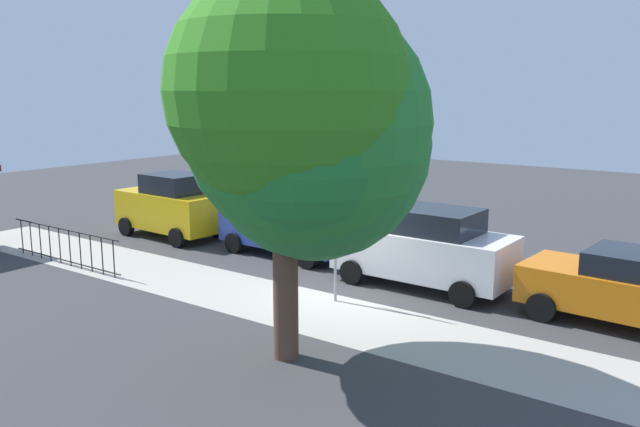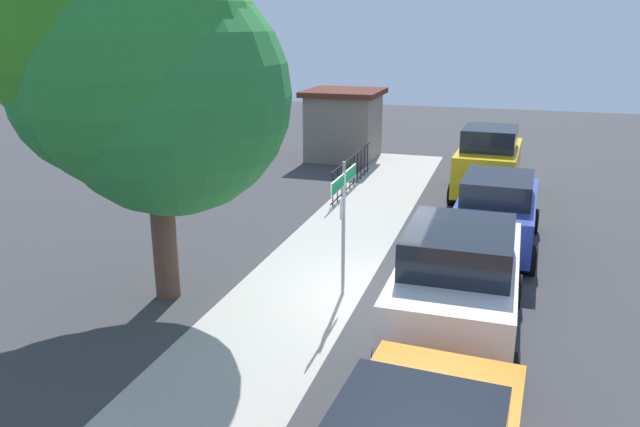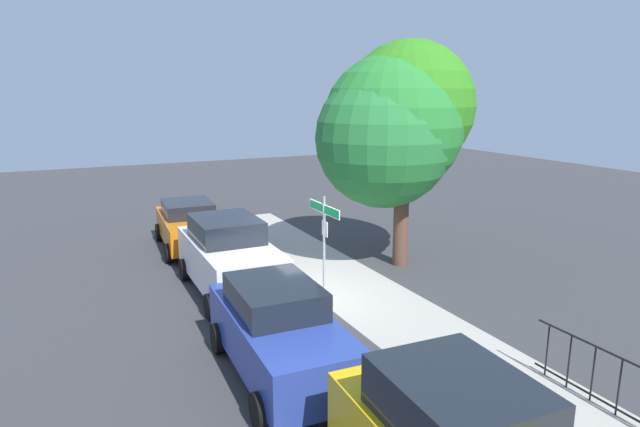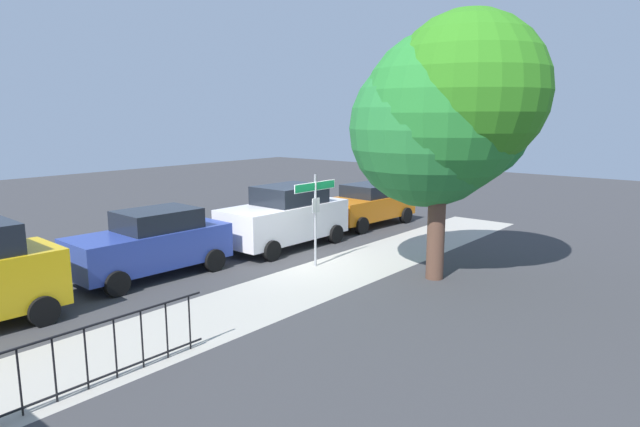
{
  "view_description": "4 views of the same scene",
  "coord_description": "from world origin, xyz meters",
  "px_view_note": "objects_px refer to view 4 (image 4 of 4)",
  "views": [
    {
      "loc": [
        -8.49,
        12.65,
        5.0
      ],
      "look_at": [
        0.33,
        0.47,
        2.1
      ],
      "focal_mm": 36.35,
      "sensor_mm": 36.0,
      "label": 1
    },
    {
      "loc": [
        -11.19,
        -2.55,
        5.19
      ],
      "look_at": [
        -0.04,
        0.89,
        1.63
      ],
      "focal_mm": 35.07,
      "sensor_mm": 36.0,
      "label": 2
    },
    {
      "loc": [
        12.54,
        -5.89,
        5.42
      ],
      "look_at": [
        -0.06,
        0.27,
        2.25
      ],
      "focal_mm": 30.3,
      "sensor_mm": 36.0,
      "label": 3
    },
    {
      "loc": [
        11.69,
        10.36,
        4.36
      ],
      "look_at": [
        -0.55,
        0.18,
        1.47
      ],
      "focal_mm": 30.48,
      "sensor_mm": 36.0,
      "label": 4
    }
  ],
  "objects_px": {
    "street_sign": "(315,201)",
    "car_white": "(285,217)",
    "car_blue": "(152,243)",
    "shade_tree": "(448,113)",
    "car_orange": "(367,204)"
  },
  "relations": [
    {
      "from": "car_orange",
      "to": "car_blue",
      "type": "bearing_deg",
      "value": 0.94
    },
    {
      "from": "shade_tree",
      "to": "car_blue",
      "type": "xyz_separation_m",
      "value": [
        5.2,
        -6.04,
        -3.48
      ]
    },
    {
      "from": "shade_tree",
      "to": "car_white",
      "type": "distance_m",
      "value": 6.54
    },
    {
      "from": "car_blue",
      "to": "car_orange",
      "type": "bearing_deg",
      "value": 179.53
    },
    {
      "from": "car_white",
      "to": "shade_tree",
      "type": "bearing_deg",
      "value": 94.71
    },
    {
      "from": "street_sign",
      "to": "car_white",
      "type": "xyz_separation_m",
      "value": [
        -1.18,
        -2.32,
        -0.9
      ]
    },
    {
      "from": "shade_tree",
      "to": "car_blue",
      "type": "bearing_deg",
      "value": -49.29
    },
    {
      "from": "street_sign",
      "to": "car_blue",
      "type": "relative_size",
      "value": 0.62
    },
    {
      "from": "street_sign",
      "to": "car_orange",
      "type": "relative_size",
      "value": 0.62
    },
    {
      "from": "car_orange",
      "to": "car_white",
      "type": "distance_m",
      "value": 4.8
    },
    {
      "from": "street_sign",
      "to": "shade_tree",
      "type": "bearing_deg",
      "value": 115.81
    },
    {
      "from": "shade_tree",
      "to": "car_orange",
      "type": "relative_size",
      "value": 1.62
    },
    {
      "from": "street_sign",
      "to": "shade_tree",
      "type": "height_order",
      "value": "shade_tree"
    },
    {
      "from": "car_white",
      "to": "car_blue",
      "type": "height_order",
      "value": "car_white"
    },
    {
      "from": "street_sign",
      "to": "car_blue",
      "type": "height_order",
      "value": "street_sign"
    }
  ]
}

